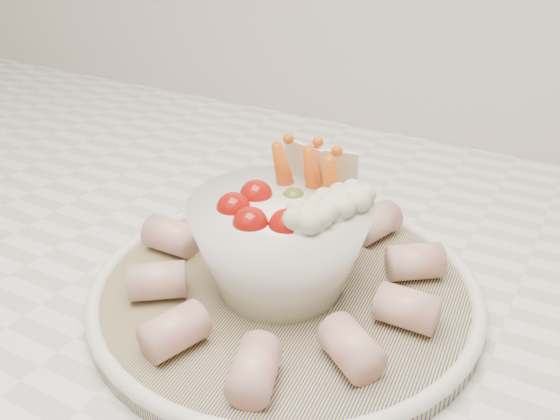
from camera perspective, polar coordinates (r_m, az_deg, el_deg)
The scene contains 3 objects.
serving_platter at distance 0.52m, azimuth 0.50°, elevation -7.38°, with size 0.34×0.34×0.02m.
veggie_bowl at distance 0.49m, azimuth 0.21°, elevation -2.87°, with size 0.15×0.15×0.11m.
cured_meat_rolls at distance 0.51m, azimuth 0.44°, elevation -5.60°, with size 0.26×0.27×0.03m.
Camera 1 is at (0.38, 0.98, 1.23)m, focal length 40.00 mm.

